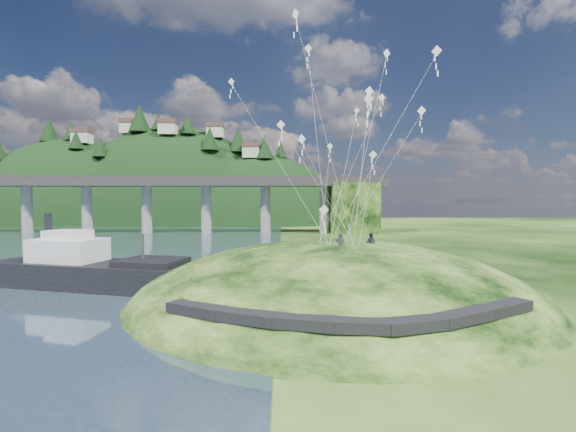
{
  "coord_description": "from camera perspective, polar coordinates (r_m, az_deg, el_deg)",
  "views": [
    {
      "loc": [
        3.49,
        -30.81,
        8.47
      ],
      "look_at": [
        4.0,
        6.0,
        7.0
      ],
      "focal_mm": 24.0,
      "sensor_mm": 36.0,
      "label": 1
    }
  ],
  "objects": [
    {
      "name": "footpath",
      "position": [
        22.37,
        9.77,
        -14.34
      ],
      "size": [
        22.29,
        5.84,
        0.83
      ],
      "color": "black",
      "rests_on": "ground"
    },
    {
      "name": "kite_flyers",
      "position": [
        32.18,
        10.52,
        -2.44
      ],
      "size": [
        3.75,
        2.49,
        1.98
      ],
      "color": "#292A37",
      "rests_on": "ground"
    },
    {
      "name": "bridge",
      "position": [
        105.24,
        -17.35,
        2.86
      ],
      "size": [
        160.0,
        11.0,
        15.0
      ],
      "color": "#2D2B2B",
      "rests_on": "ground"
    },
    {
      "name": "far_ridge",
      "position": [
        160.85,
        -17.84,
        -3.5
      ],
      "size": [
        153.0,
        70.0,
        94.5
      ],
      "color": "black",
      "rests_on": "ground"
    },
    {
      "name": "work_barge",
      "position": [
        42.84,
        -27.31,
        -6.91
      ],
      "size": [
        21.4,
        10.62,
        7.23
      ],
      "color": "black",
      "rests_on": "ground"
    },
    {
      "name": "wooden_dock",
      "position": [
        38.81,
        -16.04,
        -9.81
      ],
      "size": [
        12.75,
        2.36,
        0.91
      ],
      "color": "#3C2718",
      "rests_on": "ground"
    },
    {
      "name": "ground",
      "position": [
        32.14,
        -7.18,
        -13.01
      ],
      "size": [
        320.0,
        320.0,
        0.0
      ],
      "primitive_type": "plane",
      "color": "black",
      "rests_on": "ground"
    },
    {
      "name": "kite_swarm",
      "position": [
        36.08,
        8.96,
        16.39
      ],
      "size": [
        19.27,
        16.24,
        18.6
      ],
      "color": "white",
      "rests_on": "ground"
    },
    {
      "name": "grass_hill",
      "position": [
        34.59,
        6.95,
        -14.48
      ],
      "size": [
        36.0,
        32.0,
        13.0
      ],
      "color": "black",
      "rests_on": "ground"
    }
  ]
}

